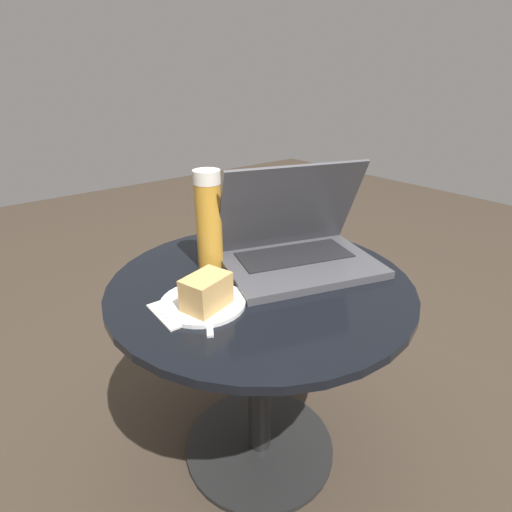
# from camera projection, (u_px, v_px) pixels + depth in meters

# --- Properties ---
(ground_plane) EXTENTS (6.00, 6.00, 0.00)m
(ground_plane) POSITION_uv_depth(u_px,v_px,m) (260.00, 446.00, 1.12)
(ground_plane) COLOR #382D23
(table) EXTENTS (0.68, 0.68, 0.53)m
(table) POSITION_uv_depth(u_px,v_px,m) (260.00, 334.00, 0.96)
(table) COLOR black
(table) RESTS_ON ground_plane
(napkin) EXTENTS (0.16, 0.11, 0.00)m
(napkin) POSITION_uv_depth(u_px,v_px,m) (195.00, 306.00, 0.80)
(napkin) COLOR silver
(napkin) RESTS_ON table
(laptop) EXTENTS (0.41, 0.35, 0.24)m
(laptop) POSITION_uv_depth(u_px,v_px,m) (297.00, 245.00, 0.96)
(laptop) COLOR #47474C
(laptop) RESTS_ON table
(beer_glass) EXTENTS (0.06, 0.06, 0.23)m
(beer_glass) POSITION_uv_depth(u_px,v_px,m) (209.00, 220.00, 0.92)
(beer_glass) COLOR gold
(beer_glass) RESTS_ON table
(snack_plate) EXTENTS (0.17, 0.17, 0.07)m
(snack_plate) POSITION_uv_depth(u_px,v_px,m) (204.00, 296.00, 0.78)
(snack_plate) COLOR white
(snack_plate) RESTS_ON table
(fork) EXTENTS (0.11, 0.16, 0.00)m
(fork) POSITION_uv_depth(u_px,v_px,m) (208.00, 306.00, 0.79)
(fork) COLOR silver
(fork) RESTS_ON table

